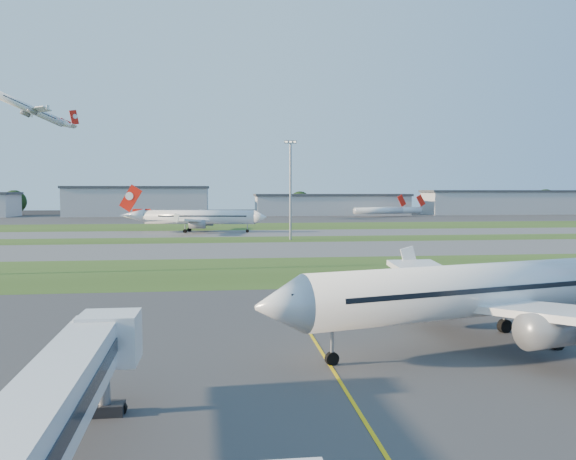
{
  "coord_description": "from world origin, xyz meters",
  "views": [
    {
      "loc": [
        -2.76,
        -36.69,
        12.8
      ],
      "look_at": [
        6.99,
        45.73,
        7.0
      ],
      "focal_mm": 35.0,
      "sensor_mm": 36.0,
      "label": 1
    }
  ],
  "objects": [
    {
      "name": "tree_mid_east",
      "position": [
        40.0,
        269.0,
        6.81
      ],
      "size": [
        11.55,
        11.55,
        12.6
      ],
      "color": "black",
      "rests_on": "ground"
    },
    {
      "name": "apron_near",
      "position": [
        0.0,
        0.0,
        0.01
      ],
      "size": [
        300.0,
        70.0,
        0.01
      ],
      "primitive_type": "cube",
      "color": "#333335",
      "rests_on": "ground"
    },
    {
      "name": "taxiway_a",
      "position": [
        0.0,
        85.0,
        0.01
      ],
      "size": [
        300.0,
        32.0,
        0.01
      ],
      "primitive_type": "cube",
      "color": "#515154",
      "rests_on": "ground"
    },
    {
      "name": "tree_east",
      "position": [
        115.0,
        267.0,
        6.16
      ],
      "size": [
        10.45,
        10.45,
        11.4
      ],
      "color": "black",
      "rests_on": "ground"
    },
    {
      "name": "hangar_west",
      "position": [
        -45.0,
        255.0,
        7.64
      ],
      "size": [
        71.4,
        23.0,
        15.2
      ],
      "color": "#A9ABB1",
      "rests_on": "ground"
    },
    {
      "name": "apron_far",
      "position": [
        0.0,
        225.0,
        0.01
      ],
      "size": [
        400.0,
        80.0,
        0.01
      ],
      "primitive_type": "cube",
      "color": "#333335",
      "rests_on": "ground"
    },
    {
      "name": "hangar_far_east",
      "position": [
        155.0,
        255.0,
        6.64
      ],
      "size": [
        96.9,
        23.0,
        13.2
      ],
      "color": "#A9ABB1",
      "rests_on": "ground"
    },
    {
      "name": "tree_west",
      "position": [
        -110.0,
        270.0,
        7.14
      ],
      "size": [
        12.1,
        12.1,
        13.2
      ],
      "color": "black",
      "rests_on": "ground"
    },
    {
      "name": "airliner_taxiing",
      "position": [
        -9.89,
        137.75,
        4.62
      ],
      "size": [
        41.92,
        35.29,
        13.15
      ],
      "rotation": [
        0.0,
        0.0,
        2.98
      ],
      "color": "white",
      "rests_on": "ground"
    },
    {
      "name": "grass_strip_c",
      "position": [
        0.0,
        165.0,
        0.01
      ],
      "size": [
        300.0,
        40.0,
        0.01
      ],
      "primitive_type": "cube",
      "color": "#2D4316",
      "rests_on": "ground"
    },
    {
      "name": "jet_bridge",
      "position": [
        -9.81,
        -15.24,
        4.01
      ],
      "size": [
        4.2,
        26.9,
        6.2
      ],
      "color": "silver",
      "rests_on": "ground"
    },
    {
      "name": "mini_jet_far",
      "position": [
        83.23,
        231.98,
        3.28
      ],
      "size": [
        28.6,
        6.14,
        9.48
      ],
      "rotation": [
        0.0,
        0.0,
        0.11
      ],
      "color": "white",
      "rests_on": "ground"
    },
    {
      "name": "airliner_parked",
      "position": [
        19.81,
        6.8,
        4.62
      ],
      "size": [
        41.39,
        34.71,
        13.17
      ],
      "rotation": [
        0.0,
        0.0,
        0.25
      ],
      "color": "white",
      "rests_on": "ground"
    },
    {
      "name": "ground",
      "position": [
        0.0,
        0.0,
        0.0
      ],
      "size": [
        700.0,
        700.0,
        0.0
      ],
      "primitive_type": "plane",
      "color": "black",
      "rests_on": "ground"
    },
    {
      "name": "hangar_east",
      "position": [
        55.0,
        255.0,
        5.64
      ],
      "size": [
        81.6,
        23.0,
        11.2
      ],
      "color": "#A9ABB1",
      "rests_on": "ground"
    },
    {
      "name": "mini_jet_near",
      "position": [
        72.93,
        227.9,
        3.28
      ],
      "size": [
        28.13,
        9.54,
        9.48
      ],
      "rotation": [
        0.0,
        0.0,
        0.25
      ],
      "color": "white",
      "rests_on": "ground"
    },
    {
      "name": "grass_strip_b",
      "position": [
        0.0,
        110.0,
        0.01
      ],
      "size": [
        300.0,
        18.0,
        0.01
      ],
      "primitive_type": "cube",
      "color": "#2D4316",
      "rests_on": "ground"
    },
    {
      "name": "tree_mid_west",
      "position": [
        -20.0,
        266.0,
        5.84
      ],
      "size": [
        9.9,
        9.9,
        10.8
      ],
      "color": "black",
      "rests_on": "ground"
    },
    {
      "name": "yellow_line",
      "position": [
        5.0,
        0.0,
        0.0
      ],
      "size": [
        0.25,
        60.0,
        0.02
      ],
      "primitive_type": "cube",
      "color": "gold",
      "rests_on": "ground"
    },
    {
      "name": "taxiway_b",
      "position": [
        0.0,
        132.0,
        0.01
      ],
      "size": [
        300.0,
        26.0,
        0.01
      ],
      "primitive_type": "cube",
      "color": "#515154",
      "rests_on": "ground"
    },
    {
      "name": "grass_strip_a",
      "position": [
        0.0,
        52.0,
        0.01
      ],
      "size": [
        300.0,
        34.0,
        0.01
      ],
      "primitive_type": "cube",
      "color": "#2D4316",
      "rests_on": "ground"
    },
    {
      "name": "tree_far_east",
      "position": [
        185.0,
        271.0,
        7.46
      ],
      "size": [
        12.65,
        12.65,
        13.8
      ],
      "color": "black",
      "rests_on": "ground"
    },
    {
      "name": "airliner_departing",
      "position": [
        -79.73,
        206.61,
        45.98
      ],
      "size": [
        28.64,
        24.79,
        10.32
      ],
      "rotation": [
        0.0,
        0.0,
        0.58
      ],
      "color": "white"
    },
    {
      "name": "light_mast_centre",
      "position": [
        15.0,
        108.0,
        14.81
      ],
      "size": [
        3.2,
        0.7,
        25.8
      ],
      "color": "gray",
      "rests_on": "ground"
    }
  ]
}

